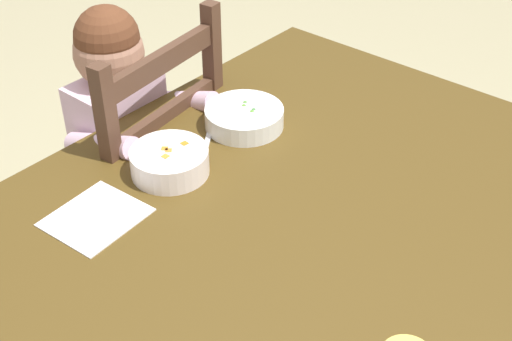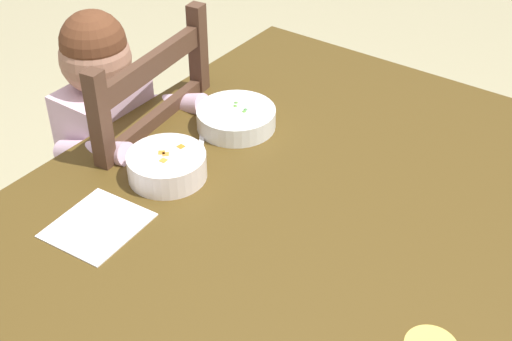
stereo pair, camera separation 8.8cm
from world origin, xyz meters
name	(u,v)px [view 2 (the right image)]	position (x,y,z in m)	size (l,w,h in m)	color
dining_table	(272,249)	(0.00, 0.00, 0.64)	(1.46, 1.01, 0.73)	#503B17
dining_chair	(123,193)	(0.11, 0.56, 0.47)	(0.47, 0.47, 0.96)	#4F3324
child_figure	(115,138)	(0.10, 0.55, 0.65)	(0.32, 0.31, 0.98)	silver
bowl_of_peas	(236,118)	(0.22, 0.26, 0.75)	(0.19, 0.19, 0.05)	white
bowl_of_carrots	(167,165)	(-0.02, 0.26, 0.76)	(0.17, 0.17, 0.06)	white
spoon	(199,157)	(0.07, 0.24, 0.73)	(0.12, 0.10, 0.01)	silver
paper_napkin	(98,225)	(-0.22, 0.26, 0.73)	(0.18, 0.16, 0.00)	white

